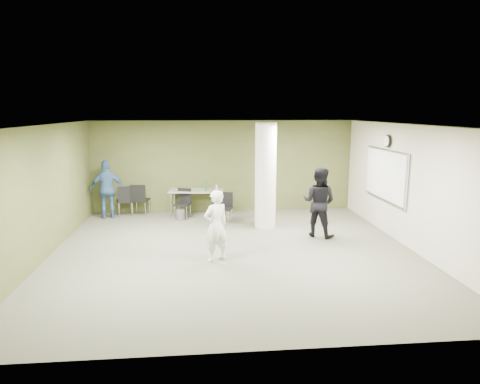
{
  "coord_description": "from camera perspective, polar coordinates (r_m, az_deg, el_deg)",
  "views": [
    {
      "loc": [
        -0.72,
        -9.06,
        3.1
      ],
      "look_at": [
        0.23,
        1.0,
        1.17
      ],
      "focal_mm": 32.0,
      "sensor_mm": 36.0,
      "label": 1
    }
  ],
  "objects": [
    {
      "name": "folding_table",
      "position": [
        12.83,
        -5.77,
        0.05
      ],
      "size": [
        1.67,
        0.88,
        1.01
      ],
      "rotation": [
        0.0,
        0.0,
        -0.11
      ],
      "color": "gray",
      "rests_on": "floor"
    },
    {
      "name": "woman_white",
      "position": [
        8.87,
        -3.23,
        -4.52
      ],
      "size": [
        0.65,
        0.58,
        1.5
      ],
      "primitive_type": "imported",
      "rotation": [
        0.0,
        0.0,
        3.65
      ],
      "color": "white",
      "rests_on": "floor"
    },
    {
      "name": "wall_clock",
      "position": [
        11.28,
        19.06,
        6.44
      ],
      "size": [
        0.06,
        0.32,
        0.32
      ],
      "color": "black",
      "rests_on": "wall_right_cream"
    },
    {
      "name": "floor",
      "position": [
        9.6,
        -0.8,
        -8.0
      ],
      "size": [
        8.0,
        8.0,
        0.0
      ],
      "primitive_type": "plane",
      "color": "#555343",
      "rests_on": "ground"
    },
    {
      "name": "chair_back_right",
      "position": [
        13.0,
        -13.26,
        -0.71
      ],
      "size": [
        0.56,
        0.56,
        0.96
      ],
      "rotation": [
        0.0,
        0.0,
        2.95
      ],
      "color": "black",
      "rests_on": "floor"
    },
    {
      "name": "whiteboard",
      "position": [
        11.37,
        18.79,
        2.17
      ],
      "size": [
        0.05,
        2.3,
        1.3
      ],
      "color": "silver",
      "rests_on": "wall_right_cream"
    },
    {
      "name": "chair_table_right",
      "position": [
        11.99,
        -2.04,
        -1.76
      ],
      "size": [
        0.53,
        0.53,
        0.84
      ],
      "rotation": [
        0.0,
        0.0,
        -0.35
      ],
      "color": "black",
      "rests_on": "floor"
    },
    {
      "name": "chair_back_left",
      "position": [
        13.07,
        -15.07,
        -0.84
      ],
      "size": [
        0.56,
        0.56,
        0.92
      ],
      "rotation": [
        0.0,
        0.0,
        3.4
      ],
      "color": "black",
      "rests_on": "floor"
    },
    {
      "name": "wall_back",
      "position": [
        13.19,
        -2.21,
        3.43
      ],
      "size": [
        8.0,
        2.8,
        0.02
      ],
      "primitive_type": "cube",
      "rotation": [
        1.57,
        0.0,
        0.0
      ],
      "color": "#464C24",
      "rests_on": "floor"
    },
    {
      "name": "chair_table_left",
      "position": [
        12.59,
        -7.56,
        -1.18
      ],
      "size": [
        0.53,
        0.53,
        0.86
      ],
      "rotation": [
        0.0,
        0.0,
        -0.29
      ],
      "color": "black",
      "rests_on": "floor"
    },
    {
      "name": "man_blue",
      "position": [
        12.94,
        -17.25,
        0.32
      ],
      "size": [
        1.05,
        0.57,
        1.69
      ],
      "primitive_type": "imported",
      "rotation": [
        0.0,
        0.0,
        3.3
      ],
      "color": "#395E8D",
      "rests_on": "floor"
    },
    {
      "name": "column",
      "position": [
        11.32,
        3.42,
        2.18
      ],
      "size": [
        0.56,
        0.56,
        2.8
      ],
      "primitive_type": "cylinder",
      "color": "silver",
      "rests_on": "floor"
    },
    {
      "name": "wall_right_cream",
      "position": [
        10.35,
        21.83,
        0.61
      ],
      "size": [
        0.02,
        8.0,
        2.8
      ],
      "primitive_type": "cube",
      "color": "beige",
      "rests_on": "floor"
    },
    {
      "name": "ceiling",
      "position": [
        9.09,
        -0.85,
        8.95
      ],
      "size": [
        8.0,
        8.0,
        0.0
      ],
      "primitive_type": "plane",
      "rotation": [
        3.14,
        0.0,
        0.0
      ],
      "color": "white",
      "rests_on": "wall_back"
    },
    {
      "name": "man_black",
      "position": [
        10.74,
        10.48,
        -1.33
      ],
      "size": [
        1.07,
        1.03,
        1.74
      ],
      "primitive_type": "imported",
      "rotation": [
        0.0,
        0.0,
        2.52
      ],
      "color": "black",
      "rests_on": "floor"
    },
    {
      "name": "wall_left",
      "position": [
        9.78,
        -24.88,
        -0.18
      ],
      "size": [
        0.02,
        8.0,
        2.8
      ],
      "primitive_type": "cube",
      "color": "#464C24",
      "rests_on": "floor"
    },
    {
      "name": "wastebasket",
      "position": [
        12.38,
        -7.95,
        -3.06
      ],
      "size": [
        0.26,
        0.26,
        0.29
      ],
      "primitive_type": "cylinder",
      "color": "#4C4C4C",
      "rests_on": "floor"
    }
  ]
}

